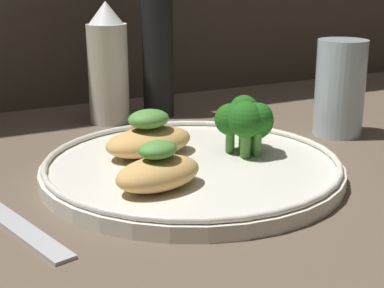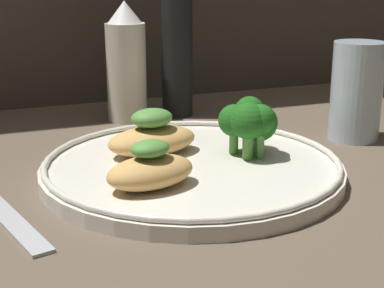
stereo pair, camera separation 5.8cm
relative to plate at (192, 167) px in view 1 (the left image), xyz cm
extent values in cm
cube|color=brown|center=(0.00, 0.00, -1.49)|extent=(180.00, 180.00, 1.00)
cylinder|color=silver|center=(0.00, 0.00, -0.29)|extent=(30.03, 30.03, 1.40)
torus|color=silver|center=(0.00, 0.00, 0.71)|extent=(29.43, 29.43, 0.60)
ellipsoid|color=tan|center=(-5.82, -4.84, 1.83)|extent=(9.12, 6.56, 2.85)
ellipsoid|color=#518E3D|center=(-5.82, -4.84, 4.02)|extent=(4.09, 3.53, 1.52)
ellipsoid|color=tan|center=(-2.76, 4.31, 1.86)|extent=(10.30, 6.95, 2.91)
ellipsoid|color=#518E3D|center=(-2.76, 4.31, 4.29)|extent=(4.88, 4.12, 1.93)
cylinder|color=#569942|center=(7.38, 0.29, 1.47)|extent=(1.09, 1.09, 2.13)
sphere|color=#1E5B19|center=(7.38, 0.29, 3.87)|extent=(3.81, 3.81, 3.81)
cylinder|color=#569942|center=(7.30, 2.10, 1.97)|extent=(0.99, 0.99, 3.12)
sphere|color=#1E5B19|center=(7.30, 2.10, 4.62)|extent=(3.13, 3.13, 3.13)
cylinder|color=#569942|center=(5.21, 1.38, 1.61)|extent=(0.95, 0.95, 2.40)
sphere|color=#1E5B19|center=(5.21, 1.38, 3.98)|extent=(3.35, 3.35, 3.35)
cylinder|color=#569942|center=(5.72, -0.80, 1.76)|extent=(1.08, 1.08, 2.70)
sphere|color=#1E5B19|center=(5.72, -0.80, 4.39)|extent=(3.69, 3.69, 3.69)
cylinder|color=#569942|center=(6.98, -1.14, 1.97)|extent=(0.81, 0.81, 3.13)
sphere|color=#1E5B19|center=(6.98, -1.14, 4.57)|extent=(2.97, 2.97, 2.97)
cylinder|color=silver|center=(-0.31, 24.17, 5.53)|extent=(5.31, 5.31, 13.05)
cone|color=white|center=(-0.31, 24.17, 13.49)|extent=(4.52, 4.52, 2.87)
cylinder|color=black|center=(7.23, 24.17, 7.21)|extent=(4.22, 4.22, 16.41)
cylinder|color=silver|center=(23.11, 5.31, 4.89)|extent=(6.06, 6.06, 11.76)
cube|color=#B2B2B7|center=(-18.09, -3.95, -0.69)|extent=(5.66, 16.15, 0.60)
camera|label=1|loc=(-25.38, -49.23, 19.33)|focal=55.00mm
camera|label=2|loc=(-20.11, -51.61, 19.33)|focal=55.00mm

